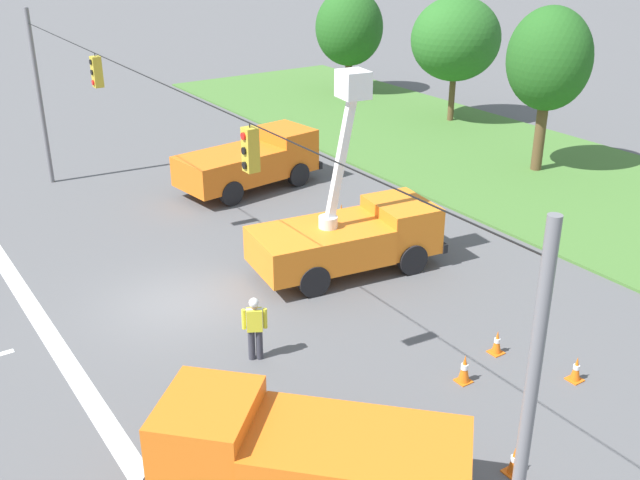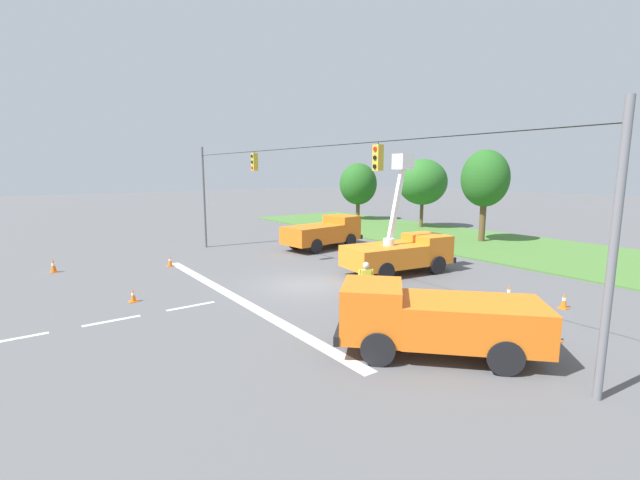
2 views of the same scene
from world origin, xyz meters
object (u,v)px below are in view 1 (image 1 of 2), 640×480
utility_truck_support_near (252,161)px  traffic_cone_near_bucket (514,461)px  tree_centre (549,60)px  utility_truck_support_far (303,456)px  road_worker (255,325)px  traffic_cone_mid_right (341,212)px  tree_west (456,39)px  traffic_cone_lane_edge_a (464,369)px  tree_far_west (349,28)px  traffic_cone_lane_edge_b (576,369)px  traffic_cone_foreground_left (497,342)px  utility_truck_bucket_lift (350,233)px

utility_truck_support_near → traffic_cone_near_bucket: size_ratio=9.53×
tree_centre → utility_truck_support_far: size_ratio=1.21×
road_worker → traffic_cone_mid_right: size_ratio=2.81×
tree_centre → road_worker: (6.38, -17.79, -3.91)m
tree_west → traffic_cone_mid_right: size_ratio=10.54×
utility_truck_support_far → traffic_cone_lane_edge_a: utility_truck_support_far is taller
tree_far_west → traffic_cone_near_bucket: tree_far_west is taller
traffic_cone_near_bucket → traffic_cone_lane_edge_b: (-1.50, 3.79, 0.00)m
traffic_cone_lane_edge_a → traffic_cone_lane_edge_b: size_ratio=1.15×
tree_far_west → road_worker: bearing=-40.1°
tree_far_west → traffic_cone_foreground_left: size_ratio=9.57×
tree_centre → traffic_cone_lane_edge_a: size_ratio=9.34×
tree_far_west → tree_west: size_ratio=0.96×
utility_truck_support_far → road_worker: utility_truck_support_far is taller
tree_centre → traffic_cone_lane_edge_b: 17.12m
tree_far_west → traffic_cone_foreground_left: 30.73m
tree_far_west → road_worker: 30.97m
road_worker → utility_truck_support_near: bearing=151.4°
utility_truck_bucket_lift → traffic_cone_lane_edge_a: size_ratio=8.40×
tree_centre → traffic_cone_lane_edge_b: size_ratio=10.71×
tree_centre → traffic_cone_near_bucket: bearing=-49.7°
traffic_cone_mid_right → utility_truck_support_far: bearing=-38.0°
utility_truck_support_near → utility_truck_support_far: bearing=-25.9°
utility_truck_bucket_lift → traffic_cone_foreground_left: (6.21, 0.28, -0.95)m
utility_truck_bucket_lift → traffic_cone_mid_right: utility_truck_bucket_lift is taller
tree_west → utility_truck_bucket_lift: bearing=-52.3°
traffic_cone_foreground_left → utility_truck_support_near: bearing=176.5°
traffic_cone_near_bucket → utility_truck_bucket_lift: bearing=163.9°
tree_far_west → utility_truck_bucket_lift: (20.64, -14.75, -2.78)m
road_worker → traffic_cone_near_bucket: bearing=18.9°
utility_truck_support_far → traffic_cone_near_bucket: bearing=67.5°
utility_truck_support_near → traffic_cone_foreground_left: bearing=-3.5°
utility_truck_support_near → traffic_cone_lane_edge_a: utility_truck_support_near is taller
tree_centre → traffic_cone_mid_right: tree_centre is taller
tree_centre → traffic_cone_near_bucket: 20.81m
utility_truck_bucket_lift → traffic_cone_foreground_left: 6.29m
tree_far_west → utility_truck_support_far: bearing=-37.0°
traffic_cone_foreground_left → traffic_cone_mid_right: traffic_cone_foreground_left is taller
traffic_cone_mid_right → tree_centre: bearing=89.0°
utility_truck_bucket_lift → traffic_cone_lane_edge_a: bearing=-11.4°
tree_west → traffic_cone_lane_edge_b: 25.01m
tree_west → traffic_cone_mid_right: bearing=-57.8°
tree_far_west → traffic_cone_lane_edge_b: 32.15m
tree_far_west → traffic_cone_mid_right: bearing=-36.4°
tree_far_west → utility_truck_bucket_lift: 25.52m
traffic_cone_mid_right → utility_truck_support_near: bearing=-168.1°
utility_truck_support_near → tree_west: bearing=103.1°
tree_centre → traffic_cone_lane_edge_b: bearing=-45.2°
traffic_cone_foreground_left → utility_truck_bucket_lift: bearing=-177.4°
tree_far_west → tree_centre: bearing=-6.8°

